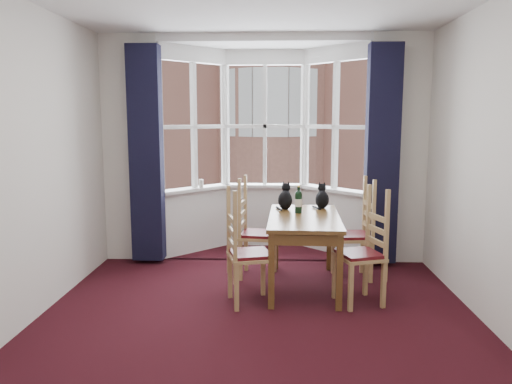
# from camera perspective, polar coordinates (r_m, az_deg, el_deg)

# --- Properties ---
(floor) EXTENTS (4.50, 4.50, 0.00)m
(floor) POSITION_cam_1_polar(r_m,az_deg,el_deg) (4.32, 0.03, -16.03)
(floor) COLOR black
(floor) RESTS_ON ground
(wall_left) EXTENTS (0.00, 4.50, 4.50)m
(wall_left) POSITION_cam_1_polar(r_m,az_deg,el_deg) (4.50, -26.36, 2.58)
(wall_left) COLOR silver
(wall_left) RESTS_ON floor
(wall_near) EXTENTS (4.00, 0.00, 4.00)m
(wall_near) POSITION_cam_1_polar(r_m,az_deg,el_deg) (1.73, -2.91, -4.70)
(wall_near) COLOR silver
(wall_near) RESTS_ON floor
(wall_back_pier_left) EXTENTS (0.70, 0.12, 2.80)m
(wall_back_pier_left) POSITION_cam_1_polar(r_m,az_deg,el_deg) (6.45, -14.01, 4.74)
(wall_back_pier_left) COLOR silver
(wall_back_pier_left) RESTS_ON floor
(wall_back_pier_right) EXTENTS (0.70, 0.12, 2.80)m
(wall_back_pier_right) POSITION_cam_1_polar(r_m,az_deg,el_deg) (6.37, 15.92, 4.62)
(wall_back_pier_right) COLOR silver
(wall_back_pier_right) RESTS_ON floor
(bay_window) EXTENTS (2.76, 0.94, 2.80)m
(bay_window) POSITION_cam_1_polar(r_m,az_deg,el_deg) (6.70, 0.97, 5.12)
(bay_window) COLOR white
(bay_window) RESTS_ON floor
(curtain_left) EXTENTS (0.38, 0.22, 2.60)m
(curtain_left) POSITION_cam_1_polar(r_m,az_deg,el_deg) (6.22, -12.42, 4.20)
(curtain_left) COLOR black
(curtain_left) RESTS_ON floor
(curtain_right) EXTENTS (0.38, 0.22, 2.60)m
(curtain_right) POSITION_cam_1_polar(r_m,az_deg,el_deg) (6.15, 14.20, 4.09)
(curtain_right) COLOR black
(curtain_right) RESTS_ON floor
(dining_table) EXTENTS (0.78, 1.39, 0.77)m
(dining_table) POSITION_cam_1_polar(r_m,az_deg,el_deg) (5.28, 5.53, -3.83)
(dining_table) COLOR brown
(dining_table) RESTS_ON floor
(chair_left_near) EXTENTS (0.49, 0.51, 0.92)m
(chair_left_near) POSITION_cam_1_polar(r_m,az_deg,el_deg) (4.84, -1.73, -7.37)
(chair_left_near) COLOR tan
(chair_left_near) RESTS_ON floor
(chair_left_far) EXTENTS (0.45, 0.46, 0.92)m
(chair_left_far) POSITION_cam_1_polar(r_m,az_deg,el_deg) (5.68, -0.66, -4.97)
(chair_left_far) COLOR tan
(chair_left_far) RESTS_ON floor
(chair_right_near) EXTENTS (0.51, 0.52, 0.92)m
(chair_right_near) POSITION_cam_1_polar(r_m,az_deg,el_deg) (4.99, 12.66, -7.07)
(chair_right_near) COLOR tan
(chair_right_near) RESTS_ON floor
(chair_right_far) EXTENTS (0.44, 0.46, 0.92)m
(chair_right_far) POSITION_cam_1_polar(r_m,az_deg,el_deg) (5.72, 11.82, -5.04)
(chair_right_far) COLOR tan
(chair_right_far) RESTS_ON floor
(cat_left) EXTENTS (0.19, 0.25, 0.31)m
(cat_left) POSITION_cam_1_polar(r_m,az_deg,el_deg) (5.64, 3.36, -0.75)
(cat_left) COLOR black
(cat_left) RESTS_ON dining_table
(cat_right) EXTENTS (0.16, 0.22, 0.30)m
(cat_right) POSITION_cam_1_polar(r_m,az_deg,el_deg) (5.74, 7.57, -0.70)
(cat_right) COLOR black
(cat_right) RESTS_ON dining_table
(wine_bottle) EXTENTS (0.08, 0.08, 0.30)m
(wine_bottle) POSITION_cam_1_polar(r_m,az_deg,el_deg) (5.41, 4.88, -1.02)
(wine_bottle) COLOR black
(wine_bottle) RESTS_ON dining_table
(candle_tall) EXTENTS (0.06, 0.06, 0.11)m
(candle_tall) POSITION_cam_1_polar(r_m,az_deg,el_deg) (6.66, -6.30, 0.96)
(candle_tall) COLOR white
(candle_tall) RESTS_ON bay_window
(street) EXTENTS (80.00, 80.00, 0.00)m
(street) POSITION_cam_1_polar(r_m,az_deg,el_deg) (37.01, 2.01, -3.66)
(street) COLOR #333335
(street) RESTS_ON ground
(tenement_building) EXTENTS (18.40, 7.80, 15.20)m
(tenement_building) POSITION_cam_1_polar(r_m,az_deg,el_deg) (17.94, 1.82, 7.87)
(tenement_building) COLOR #A06453
(tenement_building) RESTS_ON street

